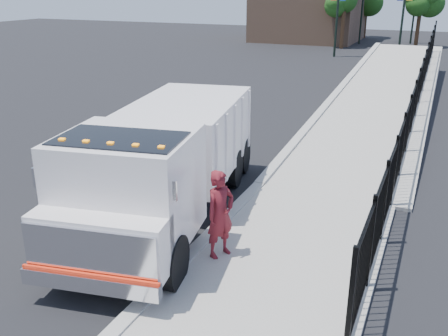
% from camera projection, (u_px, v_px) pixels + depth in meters
% --- Properties ---
extents(ground, '(120.00, 120.00, 0.00)m').
position_uv_depth(ground, '(197.00, 253.00, 10.74)').
color(ground, black).
rests_on(ground, ground).
extents(sidewalk, '(3.55, 12.00, 0.12)m').
position_uv_depth(sidewalk, '(246.00, 329.00, 8.28)').
color(sidewalk, '#9E998E').
rests_on(sidewalk, ground).
extents(curb, '(0.30, 12.00, 0.16)m').
position_uv_depth(curb, '(147.00, 300.00, 8.99)').
color(curb, '#ADAAA3').
rests_on(curb, ground).
extents(ramp, '(3.95, 24.06, 3.19)m').
position_uv_depth(ramp, '(387.00, 106.00, 23.70)').
color(ramp, '#9E998E').
rests_on(ramp, ground).
extents(iron_fence, '(0.10, 28.00, 1.80)m').
position_uv_depth(iron_fence, '(415.00, 108.00, 19.41)').
color(iron_fence, black).
rests_on(iron_fence, ground).
extents(truck, '(3.96, 8.45, 2.78)m').
position_uv_depth(truck, '(165.00, 158.00, 11.79)').
color(truck, black).
rests_on(truck, ground).
extents(worker, '(0.69, 0.80, 1.86)m').
position_uv_depth(worker, '(220.00, 214.00, 10.12)').
color(worker, maroon).
rests_on(worker, sidewalk).
extents(tree_0, '(2.26, 2.26, 5.13)m').
position_uv_depth(tree_0, '(345.00, 3.00, 43.65)').
color(tree_0, '#382314').
rests_on(tree_0, ground).
extents(tree_1, '(2.25, 2.25, 5.12)m').
position_uv_depth(tree_1, '(421.00, 2.00, 44.58)').
color(tree_1, '#382314').
rests_on(tree_1, ground).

